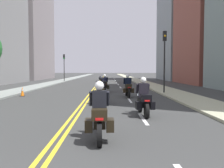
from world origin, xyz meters
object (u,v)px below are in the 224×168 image
Objects in this scene: motorcycle_0 at (99,116)px; motorcycle_3 at (128,88)px; traffic_cone_1 at (22,91)px; traffic_light_near at (164,51)px; motorcycle_4 at (105,85)px; motorcycle_1 at (144,100)px; motorcycle_2 at (101,93)px; traffic_light_far at (64,63)px.

motorcycle_3 reaches higher than motorcycle_0.
traffic_cone_1 is 0.14× the size of traffic_light_near.
traffic_cone_1 is 11.57m from traffic_light_near.
traffic_light_near reaches higher than traffic_cone_1.
motorcycle_3 is at bearing -69.68° from motorcycle_4.
motorcycle_1 is 11.38m from motorcycle_4.
motorcycle_2 is 7.54m from traffic_cone_1.
motorcycle_1 is 0.98× the size of motorcycle_3.
motorcycle_0 is 0.48× the size of traffic_light_far.
traffic_cone_1 is (-6.12, -3.22, -0.28)m from motorcycle_4.
motorcycle_3 is (1.83, 3.75, 0.00)m from motorcycle_2.
traffic_light_far is at bearing 103.49° from motorcycle_1.
traffic_light_near is (4.85, 13.28, 2.85)m from motorcycle_0.
motorcycle_4 is 5.89m from traffic_light_near.
traffic_light_far is (-8.86, 24.37, 2.53)m from motorcycle_3.
traffic_light_near is (3.18, 2.44, 2.84)m from motorcycle_3.
motorcycle_1 is 0.96× the size of motorcycle_4.
motorcycle_3 is (1.67, 10.84, 0.01)m from motorcycle_0.
motorcycle_4 is 0.49× the size of traffic_light_far.
traffic_light_near reaches higher than motorcycle_4.
traffic_light_far is at bearing 99.65° from motorcycle_0.
traffic_light_far is (-7.03, 28.13, 2.53)m from motorcycle_2.
traffic_cone_1 is at bearing 132.33° from motorcycle_1.
motorcycle_2 is at bearing -93.65° from motorcycle_4.
motorcycle_1 is 0.47× the size of traffic_light_far.
traffic_light_near is (3.09, 9.66, 2.85)m from motorcycle_1.
motorcycle_2 is at bearing -128.97° from traffic_light_near.
traffic_light_far is (-12.04, 21.93, -0.31)m from traffic_light_near.
motorcycle_1 is at bearing -74.18° from traffic_light_far.
motorcycle_3 is 0.48× the size of traffic_light_far.
motorcycle_1 is at bearing -91.23° from motorcycle_3.
motorcycle_1 reaches higher than motorcycle_2.
motorcycle_3 is at bearing -70.02° from traffic_light_far.
motorcycle_1 is at bearing -45.34° from traffic_cone_1.
motorcycle_1 is 1.02× the size of motorcycle_2.
traffic_light_far reaches higher than motorcycle_3.
motorcycle_1 is 11.28m from traffic_cone_1.
traffic_light_near is (4.90, -1.57, 2.86)m from motorcycle_4.
motorcycle_4 is at bearing -70.66° from traffic_light_far.
motorcycle_2 is 0.46× the size of traffic_light_far.
motorcycle_2 is (-1.92, 3.47, 0.00)m from motorcycle_1.
traffic_light_near reaches higher than motorcycle_1.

